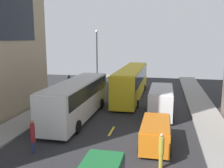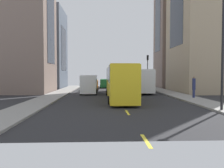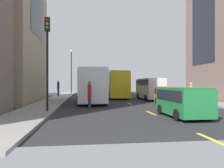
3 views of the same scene
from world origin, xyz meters
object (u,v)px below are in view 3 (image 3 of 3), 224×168
Objects in this scene: car_orange_1 at (171,94)px; pedestrian_crossing_mid at (58,88)px; streetcar_yellow at (113,83)px; car_green_0 at (182,100)px; city_bus_white at (91,83)px; pedestrian_walking_far at (90,94)px; traffic_light_near_corner at (47,46)px; delivery_van_white at (150,87)px; pedestrian_waiting_curb at (191,95)px.

car_orange_1 is 18.52m from pedestrian_crossing_mid.
pedestrian_crossing_mid is (-8.19, 0.36, -0.74)m from streetcar_yellow.
city_bus_white is at bearing 113.18° from car_green_0.
city_bus_white is at bearing 44.84° from pedestrian_walking_far.
car_green_0 is at bearing -66.82° from city_bus_white.
car_green_0 is 23.24m from pedestrian_crossing_mid.
pedestrian_crossing_mid is (-4.60, 9.66, -0.63)m from city_bus_white.
car_orange_1 is (3.49, -14.01, -1.13)m from streetcar_yellow.
city_bus_white is 0.79× the size of streetcar_yellow.
traffic_light_near_corner reaches higher than city_bus_white.
car_orange_1 is 1.87× the size of pedestrian_crossing_mid.
delivery_van_white is 7.17m from car_orange_1.
streetcar_yellow is 6.75× the size of pedestrian_walking_far.
city_bus_white is at bearing -8.27° from pedestrian_waiting_curb.
streetcar_yellow is at bearing 93.69° from car_green_0.
traffic_light_near_corner is (-10.19, -4.16, 3.40)m from car_orange_1.
traffic_light_near_corner is at bearing 161.75° from car_green_0.
car_orange_1 is at bearing -33.64° from city_bus_white.
delivery_van_white is 12.31m from pedestrian_walking_far.
city_bus_white reaches higher than pedestrian_crossing_mid.
traffic_light_near_corner reaches higher than car_green_0.
city_bus_white is 9.97m from streetcar_yellow.
pedestrian_waiting_curb is (7.49, -7.59, -0.92)m from city_bus_white.
city_bus_white is at bearing -111.11° from streetcar_yellow.
traffic_light_near_corner reaches higher than delivery_van_white.
streetcar_yellow is 3.53× the size of car_green_0.
car_orange_1 is at bearing -91.40° from delivery_van_white.
streetcar_yellow is at bearing 34.10° from pedestrian_walking_far.
pedestrian_crossing_mid is 18.84m from traffic_light_near_corner.
pedestrian_crossing_mid is 0.38× the size of traffic_light_near_corner.
city_bus_white is 9.70m from traffic_light_near_corner.
pedestrian_waiting_curb is (3.90, -16.89, -1.04)m from streetcar_yellow.
car_green_0 is at bearing -81.64° from pedestrian_walking_far.
pedestrian_crossing_mid is (-12.09, 17.25, 0.29)m from pedestrian_waiting_curb.
car_green_0 is (-2.32, -13.96, -0.51)m from delivery_van_white.
city_bus_white is 2.80× the size of car_green_0.
streetcar_yellow is 2.36× the size of traffic_light_near_corner.
pedestrian_walking_far is 0.92× the size of pedestrian_crossing_mid.
delivery_van_white reaches higher than car_orange_1.
pedestrian_walking_far is at bearing -128.00° from delivery_van_white.
streetcar_yellow is at bearing 103.97° from car_orange_1.
pedestrian_waiting_curb is 0.33× the size of traffic_light_near_corner.
delivery_van_white is at bearing 18.58° from city_bus_white.
traffic_light_near_corner is at bearing 44.02° from pedestrian_waiting_curb.
city_bus_white is 7.32m from pedestrian_walking_far.
car_green_0 is 2.02× the size of pedestrian_waiting_curb.
delivery_van_white is at bearing -51.54° from pedestrian_waiting_curb.
streetcar_yellow is 17.04m from pedestrian_walking_far.
car_orange_1 is at bearing 72.55° from car_green_0.
car_green_0 is 1.91× the size of pedestrian_walking_far.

